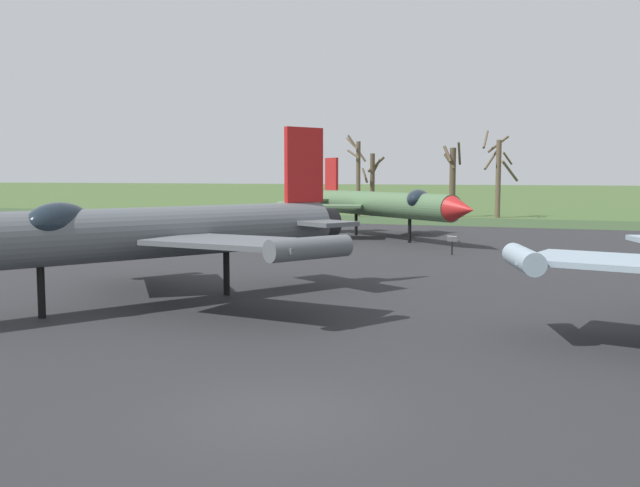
{
  "coord_description": "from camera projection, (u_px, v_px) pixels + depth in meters",
  "views": [
    {
      "loc": [
        5.21,
        -11.56,
        4.41
      ],
      "look_at": [
        -5.3,
        16.1,
        1.55
      ],
      "focal_mm": 40.06,
      "sensor_mm": 36.0,
      "label": 1
    }
  ],
  "objects": [
    {
      "name": "grass_verge_strip",
      "position": [
        528.0,
        223.0,
        64.08
      ],
      "size": [
        160.65,
        12.0,
        0.06
      ],
      "primitive_type": "cube",
      "color": "#344929",
      "rests_on": "ground"
    },
    {
      "name": "asphalt_apron",
      "position": [
        456.0,
        279.0,
        30.07
      ],
      "size": [
        100.65,
        61.11,
        0.05
      ],
      "primitive_type": "cube",
      "color": "#28282B",
      "rests_on": "ground"
    },
    {
      "name": "bare_tree_center",
      "position": [
        452.0,
        179.0,
        74.24
      ],
      "size": [
        1.9,
        1.89,
        7.78
      ],
      "color": "brown",
      "rests_on": "ground"
    },
    {
      "name": "bare_tree_left_of_center",
      "position": [
        372.0,
        182.0,
        75.71
      ],
      "size": [
        2.43,
        2.46,
        6.63
      ],
      "color": "brown",
      "rests_on": "ground"
    },
    {
      "name": "jet_fighter_rear_center",
      "position": [
        384.0,
        204.0,
        48.07
      ],
      "size": [
        14.64,
        13.67,
        5.67
      ],
      "color": "#4C6B47",
      "rests_on": "ground"
    },
    {
      "name": "info_placard_rear_center",
      "position": [
        452.0,
        243.0,
        38.78
      ],
      "size": [
        0.54,
        0.26,
        1.09
      ],
      "color": "black",
      "rests_on": "ground"
    },
    {
      "name": "bare_tree_right_of_center",
      "position": [
        498.0,
        172.0,
        72.93
      ],
      "size": [
        3.45,
        3.41,
        9.0
      ],
      "color": "brown",
      "rests_on": "ground"
    },
    {
      "name": "jet_fighter_front_left",
      "position": [
        135.0,
        232.0,
        23.47
      ],
      "size": [
        12.86,
        16.23,
        6.23
      ],
      "color": "#565B60",
      "rests_on": "ground"
    },
    {
      "name": "ground_plane",
      "position": [
        278.0,
        417.0,
        13.02
      ],
      "size": [
        600.0,
        600.0,
        0.0
      ],
      "primitive_type": "plane",
      "color": "#425B2D"
    },
    {
      "name": "bare_tree_far_left",
      "position": [
        358.0,
        174.0,
        74.26
      ],
      "size": [
        2.39,
        1.5,
        8.49
      ],
      "color": "brown",
      "rests_on": "ground"
    }
  ]
}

